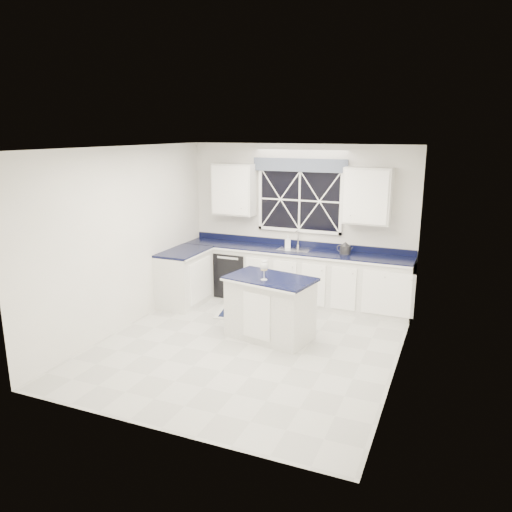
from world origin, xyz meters
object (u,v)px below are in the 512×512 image
at_px(dishwasher, 236,272).
at_px(island, 270,308).
at_px(kettle, 345,248).
at_px(wine_glass, 264,267).
at_px(soap_bottle, 288,242).
at_px(faucet, 298,238).

bearing_deg(dishwasher, island, -51.26).
bearing_deg(island, kettle, 77.85).
bearing_deg(wine_glass, dishwasher, 125.52).
height_order(dishwasher, soap_bottle, soap_bottle).
relative_size(kettle, soap_bottle, 1.36).
xyz_separation_m(faucet, island, (0.18, -1.79, -0.64)).
relative_size(dishwasher, wine_glass, 3.01).
height_order(faucet, soap_bottle, faucet).
distance_m(island, soap_bottle, 1.83).
xyz_separation_m(dishwasher, faucet, (1.10, 0.19, 0.69)).
bearing_deg(soap_bottle, dishwasher, -173.76).
xyz_separation_m(kettle, soap_bottle, (-1.02, 0.08, 0.01)).
height_order(dishwasher, wine_glass, wine_glass).
distance_m(island, wine_glass, 0.65).
relative_size(dishwasher, soap_bottle, 3.91).
xyz_separation_m(dishwasher, kettle, (1.97, 0.02, 0.62)).
xyz_separation_m(island, soap_bottle, (-0.33, 1.70, 0.59)).
height_order(island, wine_glass, wine_glass).
height_order(kettle, soap_bottle, soap_bottle).
bearing_deg(kettle, island, -102.06).
relative_size(faucet, island, 0.23).
distance_m(faucet, wine_glass, 1.94).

